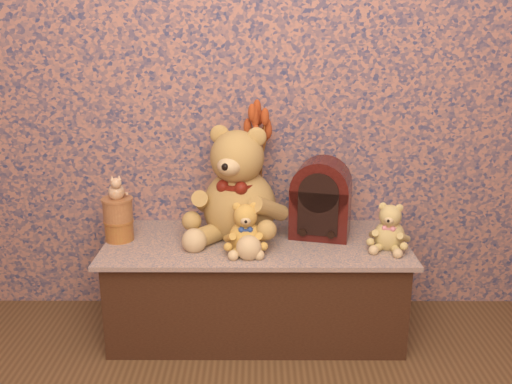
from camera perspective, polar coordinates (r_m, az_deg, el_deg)
display_shelf at (r=2.58m, az=0.00°, el=-9.48°), size 1.32×0.57×0.44m
teddy_large at (r=2.47m, az=-1.69°, el=1.40°), size 0.57×0.62×0.54m
teddy_medium at (r=2.35m, az=-1.08°, el=-3.34°), size 0.19×0.23×0.23m
teddy_small at (r=2.44m, az=13.40°, el=-3.18°), size 0.23×0.25×0.22m
cathedral_radio at (r=2.52m, az=6.59°, el=-0.59°), size 0.29×0.24×0.35m
ceramic_vase at (r=2.61m, az=0.10°, el=-1.57°), size 0.15×0.15×0.20m
dried_stalks at (r=2.54m, az=0.10°, el=4.70°), size 0.23×0.23×0.38m
biscuit_tin_lower at (r=2.56m, az=-13.67°, el=-3.77°), size 0.14×0.14×0.09m
biscuit_tin_upper at (r=2.53m, az=-13.81°, el=-1.75°), size 0.16×0.16×0.10m
cat_figurine at (r=2.50m, az=-13.98°, el=0.57°), size 0.10×0.11×0.11m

